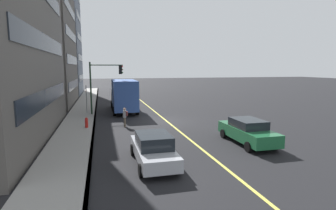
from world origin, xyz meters
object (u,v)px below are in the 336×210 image
Objects in this scene: car_green at (248,131)px; fire_hydrant at (87,123)px; truck_blue at (124,95)px; car_silver at (153,149)px; street_sign_post at (86,97)px; pedestrian_with_backpack at (125,116)px; traffic_light_mast at (104,79)px.

car_green is 11.94m from fire_hydrant.
truck_blue reaches higher than car_green.
fire_hydrant is at bearing 22.70° from car_silver.
car_green is (2.06, -6.41, 0.02)m from car_silver.
fire_hydrant is (-7.18, -0.30, -1.28)m from street_sign_post.
pedestrian_with_backpack is 0.30× the size of traffic_light_mast.
car_silver is 16.26m from street_sign_post.
car_green is 0.60× the size of truck_blue.
street_sign_post is (0.93, 1.76, -1.87)m from traffic_light_mast.
traffic_light_mast is 5.64× the size of fire_hydrant.
truck_blue is at bearing -24.43° from fire_hydrant.
fire_hydrant is (-6.25, 1.45, -3.15)m from traffic_light_mast.
truck_blue is at bearing -81.22° from street_sign_post.
street_sign_post reaches higher than pedestrian_with_backpack.
street_sign_post is (-0.59, 3.84, -0.05)m from truck_blue.
pedestrian_with_backpack is (6.67, 7.03, 0.11)m from car_green.
car_silver is 4.98× the size of fire_hydrant.
fire_hydrant is (-0.16, 2.97, -0.44)m from pedestrian_with_backpack.
traffic_light_mast is at bearing 13.97° from pedestrian_with_backpack.
pedestrian_with_backpack is 6.84m from traffic_light_mast.
truck_blue is 8.65m from fire_hydrant.
pedestrian_with_backpack reaches higher than fire_hydrant.
car_green is 5.10× the size of fire_hydrant.
car_green is at bearing -133.49° from pedestrian_with_backpack.
truck_blue is at bearing 24.34° from car_green.
pedestrian_with_backpack is at bearing -86.93° from fire_hydrant.
car_silver is 0.98× the size of car_green.
pedestrian_with_backpack is at bearing 46.51° from car_green.
street_sign_post is at bearing 98.78° from truck_blue.
truck_blue is (14.29, 6.46, 1.00)m from car_green.
traffic_light_mast is at bearing 126.25° from truck_blue.
car_green reaches higher than fire_hydrant.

